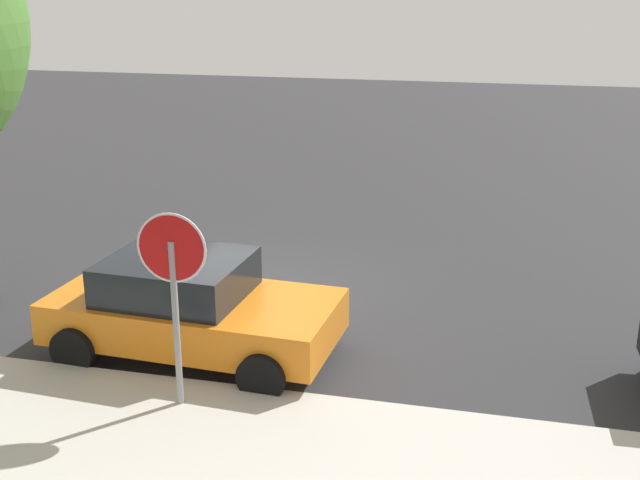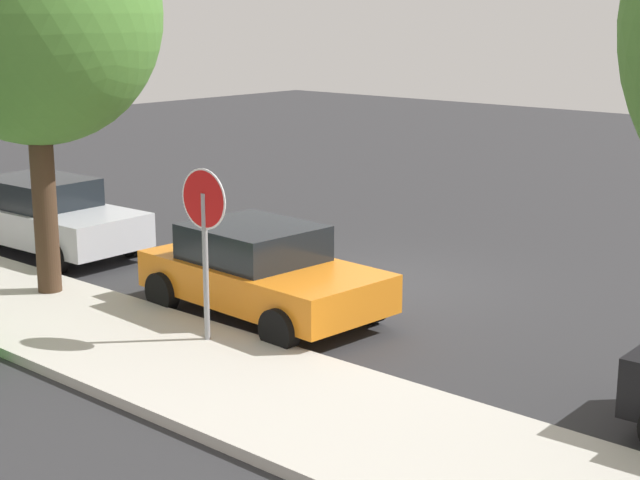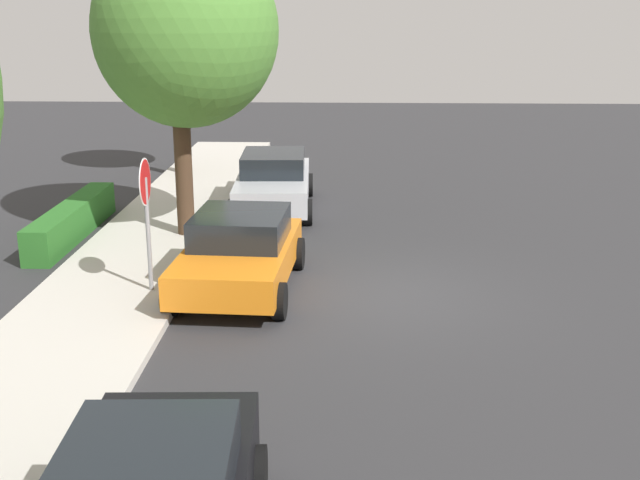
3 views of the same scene
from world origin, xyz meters
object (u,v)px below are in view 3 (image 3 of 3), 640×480
parked_car_orange (239,252)px  street_tree_mid_block (172,47)px  parked_car_silver (274,181)px  street_tree_far (186,31)px  stop_sign (146,202)px

parked_car_orange → street_tree_mid_block: 11.34m
parked_car_silver → street_tree_far: (-2.68, 1.57, 3.83)m
street_tree_far → stop_sign: bearing=179.1°
parked_car_orange → parked_car_silver: bearing=-0.7°
street_tree_mid_block → street_tree_far: 7.21m
stop_sign → parked_car_orange: size_ratio=0.63×
street_tree_far → parked_car_orange: bearing=-156.4°
parked_car_silver → street_tree_mid_block: (4.27, 3.40, 3.16)m
parked_car_silver → street_tree_mid_block: size_ratio=0.89×
street_tree_far → street_tree_mid_block: bearing=14.7°
stop_sign → street_tree_mid_block: street_tree_mid_block is taller
parked_car_silver → parked_car_orange: bearing=179.3°
parked_car_orange → street_tree_mid_block: (10.37, 3.32, 3.18)m
parked_car_orange → street_tree_far: street_tree_far is taller
parked_car_orange → parked_car_silver: size_ratio=0.90×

